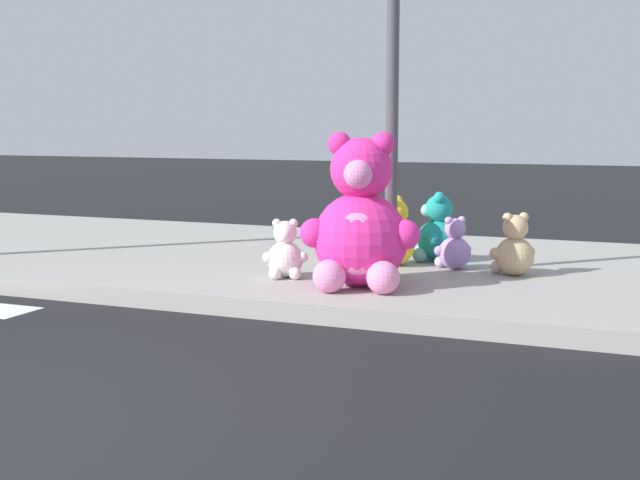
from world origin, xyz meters
TOP-DOWN VIEW (x-y plane):
  - sidewalk at (0.00, 5.20)m, footprint 28.00×4.40m
  - sign_pole at (1.00, 4.40)m, footprint 0.56×0.11m
  - plush_pink_large at (0.93, 3.81)m, footprint 0.96×0.89m
  - plush_tan at (1.99, 4.85)m, footprint 0.39×0.40m
  - plush_lavender at (1.42, 4.99)m, footprint 0.35×0.35m
  - plush_white at (0.18, 3.98)m, footprint 0.37×0.37m
  - plush_yellow at (0.83, 4.96)m, footprint 0.44×0.51m
  - plush_teal at (1.15, 5.38)m, footprint 0.47×0.51m

SIDE VIEW (x-z plane):
  - sidewalk at x=0.00m, z-range 0.00..0.15m
  - plush_lavender at x=1.42m, z-range 0.10..0.59m
  - plush_white at x=0.18m, z-range 0.10..0.61m
  - plush_tan at x=1.99m, z-range 0.09..0.65m
  - plush_yellow at x=0.83m, z-range 0.08..0.74m
  - plush_teal at x=1.15m, z-range 0.08..0.75m
  - plush_pink_large at x=0.93m, z-range 0.02..1.29m
  - sign_pole at x=1.00m, z-range 0.25..3.45m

